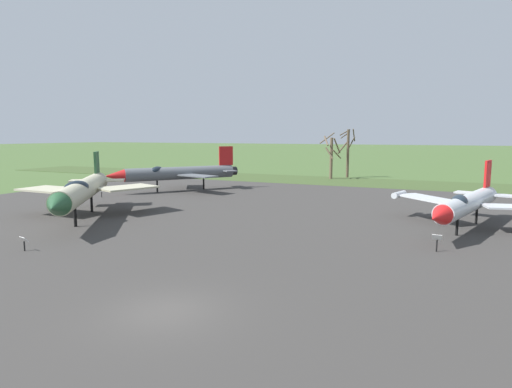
# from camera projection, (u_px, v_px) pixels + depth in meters

# --- Properties ---
(ground_plane) EXTENTS (600.00, 600.00, 0.00)m
(ground_plane) POSITION_uv_depth(u_px,v_px,m) (165.00, 312.00, 16.39)
(ground_plane) COLOR #425B2D
(asphalt_apron) EXTENTS (73.41, 53.33, 0.05)m
(asphalt_apron) POSITION_uv_depth(u_px,v_px,m) (302.00, 229.00, 30.77)
(asphalt_apron) COLOR #383533
(asphalt_apron) RESTS_ON ground
(grass_verge_strip) EXTENTS (133.41, 12.00, 0.06)m
(grass_verge_strip) POSITION_uv_depth(u_px,v_px,m) (378.00, 183.00, 60.14)
(grass_verge_strip) COLOR #3B4E26
(grass_verge_strip) RESTS_ON ground
(jet_fighter_rear_center) EXTENTS (11.88, 14.94, 5.15)m
(jet_fighter_rear_center) POSITION_uv_depth(u_px,v_px,m) (82.00, 190.00, 33.99)
(jet_fighter_rear_center) COLOR #B7B293
(jet_fighter_rear_center) RESTS_ON ground
(info_placard_rear_center) EXTENTS (0.64, 0.36, 0.89)m
(info_placard_rear_center) POSITION_uv_depth(u_px,v_px,m) (24.00, 242.00, 24.82)
(info_placard_rear_center) COLOR black
(info_placard_rear_center) RESTS_ON ground
(jet_fighter_rear_left) EXTENTS (12.21, 13.94, 4.70)m
(jet_fighter_rear_left) POSITION_uv_depth(u_px,v_px,m) (467.00, 203.00, 30.17)
(jet_fighter_rear_left) COLOR silver
(jet_fighter_rear_left) RESTS_ON ground
(info_placard_rear_left) EXTENTS (0.56, 0.29, 1.06)m
(info_placard_rear_left) POSITION_uv_depth(u_px,v_px,m) (437.00, 241.00, 24.66)
(info_placard_rear_left) COLOR black
(info_placard_rear_left) RESTS_ON ground
(jet_fighter_rear_right) EXTENTS (11.41, 13.90, 5.28)m
(jet_fighter_rear_right) POSITION_uv_depth(u_px,v_px,m) (177.00, 173.00, 51.24)
(jet_fighter_rear_right) COLOR #565B60
(jet_fighter_rear_right) RESTS_ON ground
(info_placard_rear_right) EXTENTS (0.47, 0.23, 0.94)m
(info_placard_rear_right) POSITION_uv_depth(u_px,v_px,m) (102.00, 192.00, 46.29)
(info_placard_rear_right) COLOR black
(info_placard_rear_right) RESTS_ON ground
(bare_tree_far_left) EXTENTS (3.26, 3.24, 7.08)m
(bare_tree_far_left) POSITION_uv_depth(u_px,v_px,m) (331.00, 155.00, 65.25)
(bare_tree_far_left) COLOR brown
(bare_tree_far_left) RESTS_ON ground
(bare_tree_left_of_center) EXTENTS (2.64, 2.40, 7.64)m
(bare_tree_left_of_center) POSITION_uv_depth(u_px,v_px,m) (348.00, 151.00, 67.55)
(bare_tree_left_of_center) COLOR brown
(bare_tree_left_of_center) RESTS_ON ground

